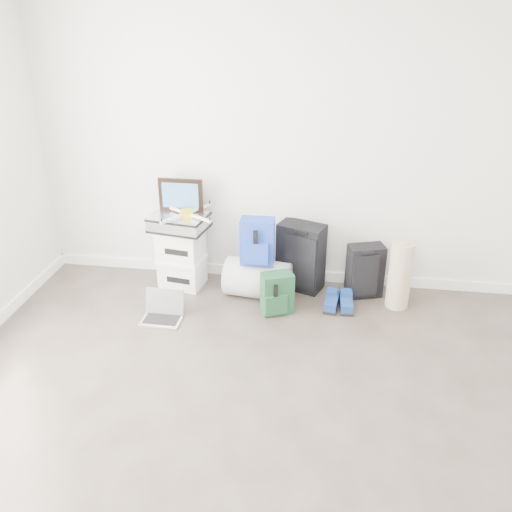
% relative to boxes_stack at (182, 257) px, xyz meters
% --- Properties ---
extents(ground, '(5.00, 5.00, 0.00)m').
position_rel_boxes_stack_xyz_m(ground, '(0.89, -2.22, -0.29)').
color(ground, '#382F28').
rests_on(ground, ground).
extents(room_envelope, '(4.52, 5.02, 2.71)m').
position_rel_boxes_stack_xyz_m(room_envelope, '(0.89, -2.20, 1.43)').
color(room_envelope, silver).
rests_on(room_envelope, ground).
extents(boxes_stack, '(0.45, 0.38, 0.58)m').
position_rel_boxes_stack_xyz_m(boxes_stack, '(0.00, 0.00, 0.00)').
color(boxes_stack, white).
rests_on(boxes_stack, ground).
extents(briefcase, '(0.55, 0.44, 0.14)m').
position_rel_boxes_stack_xyz_m(briefcase, '(0.00, 0.00, 0.36)').
color(briefcase, '#B2B2B7').
rests_on(briefcase, boxes_stack).
extents(painting, '(0.41, 0.03, 0.31)m').
position_rel_boxes_stack_xyz_m(painting, '(0.00, 0.10, 0.58)').
color(painting, black).
rests_on(painting, briefcase).
extents(drone, '(0.53, 0.53, 0.05)m').
position_rel_boxes_stack_xyz_m(drone, '(0.08, -0.02, 0.46)').
color(drone, gold).
rests_on(drone, briefcase).
extents(duffel_bag, '(0.62, 0.44, 0.36)m').
position_rel_boxes_stack_xyz_m(duffel_bag, '(0.74, -0.11, -0.11)').
color(duffel_bag, gray).
rests_on(duffel_bag, ground).
extents(blue_backpack, '(0.30, 0.23, 0.41)m').
position_rel_boxes_stack_xyz_m(blue_backpack, '(0.74, -0.14, 0.27)').
color(blue_backpack, '#1927A3').
rests_on(blue_backpack, duffel_bag).
extents(large_suitcase, '(0.47, 0.39, 0.64)m').
position_rel_boxes_stack_xyz_m(large_suitcase, '(1.11, 0.11, 0.03)').
color(large_suitcase, black).
rests_on(large_suitcase, ground).
extents(green_backpack, '(0.31, 0.28, 0.37)m').
position_rel_boxes_stack_xyz_m(green_backpack, '(0.94, -0.37, -0.11)').
color(green_backpack, '#143924').
rests_on(green_backpack, ground).
extents(carry_on, '(0.36, 0.29, 0.50)m').
position_rel_boxes_stack_xyz_m(carry_on, '(1.70, 0.04, -0.04)').
color(carry_on, black).
rests_on(carry_on, ground).
extents(shoes, '(0.27, 0.30, 0.10)m').
position_rel_boxes_stack_xyz_m(shoes, '(1.48, -0.22, -0.24)').
color(shoes, black).
rests_on(shoes, ground).
extents(rolled_rug, '(0.20, 0.20, 0.62)m').
position_rel_boxes_stack_xyz_m(rolled_rug, '(1.99, -0.10, 0.02)').
color(rolled_rug, tan).
rests_on(rolled_rug, ground).
extents(laptop, '(0.34, 0.25, 0.24)m').
position_rel_boxes_stack_xyz_m(laptop, '(-0.01, -0.61, -0.23)').
color(laptop, '#B5B5B9').
rests_on(laptop, ground).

